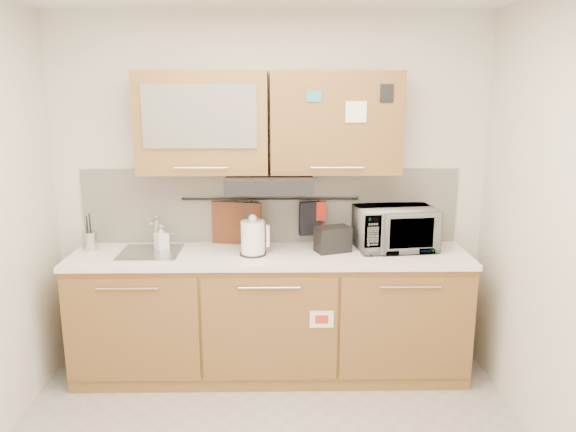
{
  "coord_description": "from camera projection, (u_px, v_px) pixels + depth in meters",
  "views": [
    {
      "loc": [
        0.07,
        -2.63,
        2.08
      ],
      "look_at": [
        0.13,
        1.05,
        1.22
      ],
      "focal_mm": 35.0,
      "sensor_mm": 36.0,
      "label": 1
    }
  ],
  "objects": [
    {
      "name": "utensil_crock",
      "position": [
        90.0,
        240.0,
        4.05
      ],
      "size": [
        0.13,
        0.13,
        0.26
      ],
      "rotation": [
        0.0,
        0.0,
        -0.28
      ],
      "color": "#B2B2B6",
      "rests_on": "countertop"
    },
    {
      "name": "dark_pouch",
      "position": [
        310.0,
        218.0,
        4.18
      ],
      "size": [
        0.17,
        0.09,
        0.25
      ],
      "primitive_type": "cube",
      "rotation": [
        0.0,
        0.0,
        0.29
      ],
      "color": "black",
      "rests_on": "utensil_rail"
    },
    {
      "name": "microwave",
      "position": [
        395.0,
        228.0,
        4.05
      ],
      "size": [
        0.6,
        0.45,
        0.31
      ],
      "primitive_type": "imported",
      "rotation": [
        0.0,
        0.0,
        0.14
      ],
      "color": "#999999",
      "rests_on": "countertop"
    },
    {
      "name": "upper_cabinets",
      "position": [
        269.0,
        122.0,
        3.9
      ],
      "size": [
        1.82,
        0.37,
        0.7
      ],
      "color": "olive",
      "rests_on": "wall_back"
    },
    {
      "name": "countertop",
      "position": [
        270.0,
        256.0,
        3.99
      ],
      "size": [
        2.82,
        0.62,
        0.04
      ],
      "primitive_type": "cube",
      "color": "white",
      "rests_on": "base_cabinet"
    },
    {
      "name": "sink",
      "position": [
        151.0,
        252.0,
        3.99
      ],
      "size": [
        0.42,
        0.4,
        0.26
      ],
      "color": "silver",
      "rests_on": "countertop"
    },
    {
      "name": "range_hood",
      "position": [
        270.0,
        182.0,
        3.93
      ],
      "size": [
        0.6,
        0.46,
        0.1
      ],
      "primitive_type": "cube",
      "color": "black",
      "rests_on": "upper_cabinets"
    },
    {
      "name": "kettle",
      "position": [
        253.0,
        239.0,
        3.92
      ],
      "size": [
        0.21,
        0.19,
        0.29
      ],
      "rotation": [
        0.0,
        0.0,
        0.15
      ],
      "color": "white",
      "rests_on": "countertop"
    },
    {
      "name": "base_cabinet",
      "position": [
        271.0,
        320.0,
        4.1
      ],
      "size": [
        2.8,
        0.64,
        0.88
      ],
      "color": "olive",
      "rests_on": "floor"
    },
    {
      "name": "soap_bottle",
      "position": [
        161.0,
        237.0,
        4.05
      ],
      "size": [
        0.12,
        0.12,
        0.18
      ],
      "primitive_type": "imported",
      "rotation": [
        0.0,
        0.0,
        0.72
      ],
      "color": "#999999",
      "rests_on": "countertop"
    },
    {
      "name": "cutting_board",
      "position": [
        237.0,
        232.0,
        4.2
      ],
      "size": [
        0.37,
        0.1,
        0.46
      ],
      "primitive_type": "cube",
      "rotation": [
        0.0,
        0.0,
        -0.2
      ],
      "color": "brown",
      "rests_on": "utensil_rail"
    },
    {
      "name": "utensil_rail",
      "position": [
        270.0,
        199.0,
        4.16
      ],
      "size": [
        1.3,
        0.02,
        0.02
      ],
      "primitive_type": "cylinder",
      "rotation": [
        0.0,
        1.57,
        0.0
      ],
      "color": "black",
      "rests_on": "backsplash"
    },
    {
      "name": "oven_mitt",
      "position": [
        252.0,
        214.0,
        4.17
      ],
      "size": [
        0.11,
        0.06,
        0.18
      ],
      "primitive_type": "cube",
      "rotation": [
        0.0,
        0.0,
        0.37
      ],
      "color": "navy",
      "rests_on": "utensil_rail"
    },
    {
      "name": "backsplash",
      "position": [
        270.0,
        206.0,
        4.21
      ],
      "size": [
        2.8,
        0.02,
        0.56
      ],
      "primitive_type": "cube",
      "color": "silver",
      "rests_on": "countertop"
    },
    {
      "name": "pot_holder",
      "position": [
        318.0,
        211.0,
        4.17
      ],
      "size": [
        0.12,
        0.02,
        0.14
      ],
      "primitive_type": "cube",
      "rotation": [
        0.0,
        0.0,
        0.01
      ],
      "color": "red",
      "rests_on": "utensil_rail"
    },
    {
      "name": "toaster",
      "position": [
        333.0,
        239.0,
        4.0
      ],
      "size": [
        0.27,
        0.22,
        0.18
      ],
      "rotation": [
        0.0,
        0.0,
        0.34
      ],
      "color": "black",
      "rests_on": "countertop"
    },
    {
      "name": "wall_back",
      "position": [
        270.0,
        192.0,
        4.2
      ],
      "size": [
        3.2,
        0.0,
        3.2
      ],
      "primitive_type": "plane",
      "rotation": [
        1.57,
        0.0,
        0.0
      ],
      "color": "silver",
      "rests_on": "ground"
    }
  ]
}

